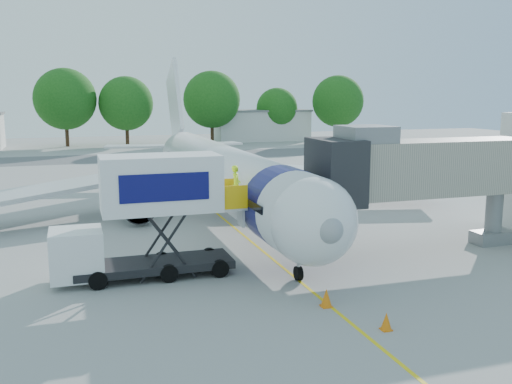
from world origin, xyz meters
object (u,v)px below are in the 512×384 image
object	(u,v)px
jet_bridge	(425,169)
ground_tug	(401,304)
aircraft	(221,173)
catering_hiloader	(147,217)

from	to	relation	value
jet_bridge	ground_tug	distance (m)	10.99
aircraft	ground_tug	world-z (taller)	aircraft
catering_hiloader	jet_bridge	bearing A→B (deg)	0.01
jet_bridge	catering_hiloader	xyz separation A→B (m)	(-14.25, -0.00, -1.58)
jet_bridge	catering_hiloader	distance (m)	14.34
aircraft	catering_hiloader	distance (m)	12.77
jet_bridge	catering_hiloader	bearing A→B (deg)	-179.99
catering_hiloader	ground_tug	world-z (taller)	catering_hiloader
ground_tug	jet_bridge	bearing A→B (deg)	43.00
aircraft	jet_bridge	distance (m)	13.77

